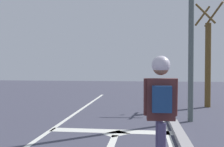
{
  "coord_description": "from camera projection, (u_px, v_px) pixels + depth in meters",
  "views": [
    {
      "loc": [
        2.64,
        0.67,
        1.68
      ],
      "look_at": [
        1.74,
        8.09,
        1.47
      ],
      "focal_mm": 42.58,
      "sensor_mm": 36.0,
      "label": 1
    }
  ],
  "objects": [
    {
      "name": "lane_line_center",
      "position": [
        29.0,
        145.0,
        5.63
      ],
      "size": [
        0.12,
        20.0,
        0.01
      ],
      "primitive_type": "cube",
      "color": "silver",
      "rests_on": "ground"
    },
    {
      "name": "skater",
      "position": [
        161.0,
        100.0,
        3.72
      ],
      "size": [
        0.48,
        0.64,
        1.74
      ],
      "color": "#453F66",
      "rests_on": "skateboard"
    },
    {
      "name": "stop_bar",
      "position": [
        111.0,
        131.0,
        6.82
      ],
      "size": [
        3.15,
        0.4,
        0.01
      ],
      "primitive_type": "cube",
      "color": "silver",
      "rests_on": "ground"
    },
    {
      "name": "roadside_tree",
      "position": [
        208.0,
        60.0,
        10.81
      ],
      "size": [
        1.1,
        1.11,
        4.25
      ],
      "color": "brown",
      "rests_on": "ground"
    },
    {
      "name": "lane_arrow_head",
      "position": [
        116.0,
        134.0,
        6.58
      ],
      "size": [
        0.71,
        0.71,
        0.01
      ],
      "primitive_type": "cube",
      "rotation": [
        0.0,
        0.0,
        0.79
      ],
      "color": "silver",
      "rests_on": "ground"
    },
    {
      "name": "curb_strip",
      "position": [
        186.0,
        147.0,
        5.24
      ],
      "size": [
        0.24,
        24.0,
        0.14
      ],
      "primitive_type": "cube",
      "color": "gray",
      "rests_on": "ground"
    },
    {
      "name": "lane_arrow_stem",
      "position": [
        112.0,
        144.0,
        5.73
      ],
      "size": [
        0.16,
        1.4,
        0.01
      ],
      "primitive_type": "cube",
      "color": "silver",
      "rests_on": "ground"
    }
  ]
}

